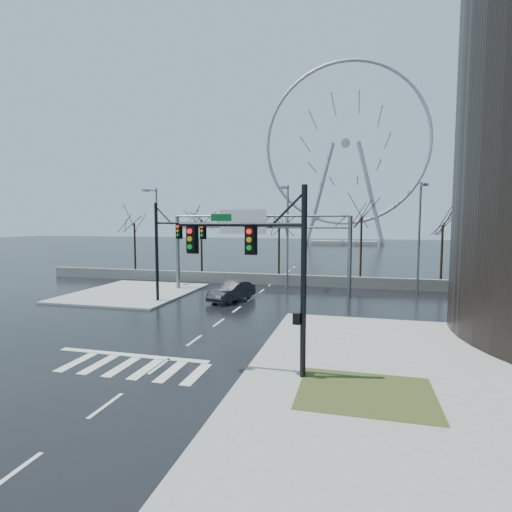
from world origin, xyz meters
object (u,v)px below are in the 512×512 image
(ferris_wheel, at_px, (345,150))
(car, at_px, (232,291))
(signal_mast_far, at_px, (169,243))
(sign_gantry, at_px, (255,236))
(signal_mast_near, at_px, (271,262))

(ferris_wheel, height_order, car, ferris_wheel)
(signal_mast_far, relative_size, sign_gantry, 0.49)
(signal_mast_far, bearing_deg, ferris_wheel, 82.80)
(signal_mast_near, distance_m, sign_gantry, 19.79)
(signal_mast_far, bearing_deg, signal_mast_near, -49.74)
(ferris_wheel, bearing_deg, car, -94.32)
(signal_mast_near, xyz_separation_m, sign_gantry, (-5.52, 19.00, 0.31))
(sign_gantry, xyz_separation_m, car, (-0.97, -3.95, -4.39))
(sign_gantry, distance_m, car, 5.98)
(signal_mast_near, relative_size, ferris_wheel, 0.16)
(sign_gantry, bearing_deg, ferris_wheel, 86.16)
(sign_gantry, distance_m, ferris_wheel, 82.91)
(signal_mast_far, xyz_separation_m, sign_gantry, (5.49, 6.00, 0.35))
(signal_mast_near, bearing_deg, ferris_wheel, 90.08)
(signal_mast_far, xyz_separation_m, ferris_wheel, (10.87, 86.04, 21.30))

